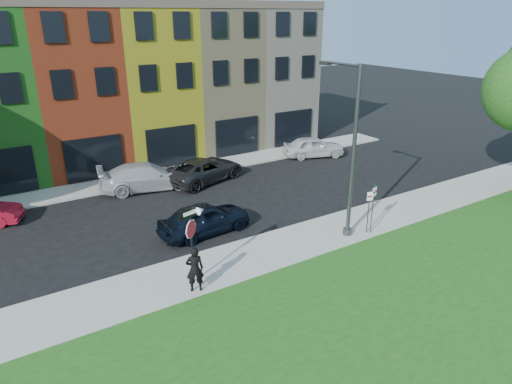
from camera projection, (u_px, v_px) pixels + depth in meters
ground at (333, 277)px, 17.95m from camera, size 120.00×120.00×0.00m
sidewalk_near at (323, 234)px, 21.28m from camera, size 40.00×3.00×0.12m
sidewalk_far at (135, 180)px, 28.24m from camera, size 40.00×2.40×0.12m
rowhouse_block at (106, 86)px, 31.56m from camera, size 30.00×10.12×10.00m
stop_sign at (191, 230)px, 16.63m from camera, size 1.03×0.29×3.07m
man at (195, 269)px, 16.57m from camera, size 0.93×0.85×1.79m
sedan_near at (205, 218)px, 21.29m from camera, size 2.52×4.71×1.50m
parked_car_silver at (147, 176)px, 26.68m from camera, size 4.09×6.19×1.57m
parked_car_dark at (204, 170)px, 28.02m from camera, size 5.51×6.70×1.47m
parked_car_white at (314, 147)px, 32.80m from camera, size 4.58×5.49×1.48m
street_lamp at (350, 153)px, 19.93m from camera, size 0.40×2.58×7.68m
parking_sign_a at (373, 203)px, 20.81m from camera, size 0.32×0.12×2.38m
parking_sign_b at (369, 206)px, 20.86m from camera, size 0.31×0.12×2.13m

